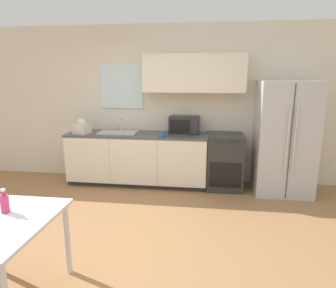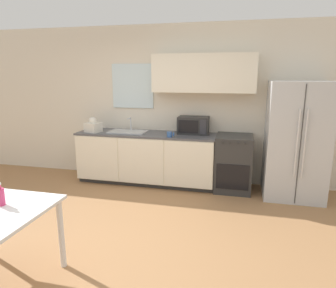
# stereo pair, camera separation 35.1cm
# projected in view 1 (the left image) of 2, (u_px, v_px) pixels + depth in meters

# --- Properties ---
(ground_plane) EXTENTS (12.00, 12.00, 0.00)m
(ground_plane) POSITION_uv_depth(u_px,v_px,m) (119.00, 246.00, 3.34)
(ground_plane) COLOR #9E7047
(wall_back) EXTENTS (12.00, 0.38, 2.70)m
(wall_back) POSITION_uv_depth(u_px,v_px,m) (160.00, 100.00, 5.23)
(wall_back) COLOR beige
(wall_back) RESTS_ON ground_plane
(kitchen_counter) EXTENTS (2.39, 0.66, 0.89)m
(kitchen_counter) POSITION_uv_depth(u_px,v_px,m) (138.00, 158.00, 5.19)
(kitchen_counter) COLOR #333333
(kitchen_counter) RESTS_ON ground_plane
(oven_range) EXTENTS (0.58, 0.65, 0.91)m
(oven_range) POSITION_uv_depth(u_px,v_px,m) (225.00, 161.00, 5.00)
(oven_range) COLOR #2D2D2D
(oven_range) RESTS_ON ground_plane
(refrigerator) EXTENTS (0.87, 0.79, 1.78)m
(refrigerator) POSITION_uv_depth(u_px,v_px,m) (284.00, 138.00, 4.72)
(refrigerator) COLOR silver
(refrigerator) RESTS_ON ground_plane
(kitchen_sink) EXTENTS (0.65, 0.39, 0.24)m
(kitchen_sink) POSITION_uv_depth(u_px,v_px,m) (118.00, 132.00, 5.13)
(kitchen_sink) COLOR #B7BABC
(kitchen_sink) RESTS_ON kitchen_counter
(microwave) EXTENTS (0.51, 0.32, 0.29)m
(microwave) POSITION_uv_depth(u_px,v_px,m) (184.00, 125.00, 5.08)
(microwave) COLOR #282828
(microwave) RESTS_ON kitchen_counter
(coffee_mug) EXTENTS (0.12, 0.09, 0.09)m
(coffee_mug) POSITION_uv_depth(u_px,v_px,m) (162.00, 134.00, 4.79)
(coffee_mug) COLOR #335999
(coffee_mug) RESTS_ON kitchen_counter
(grocery_bag_0) EXTENTS (0.30, 0.27, 0.26)m
(grocery_bag_0) POSITION_uv_depth(u_px,v_px,m) (82.00, 127.00, 5.07)
(grocery_bag_0) COLOR silver
(grocery_bag_0) RESTS_ON kitchen_counter
(drink_bottle) EXTENTS (0.07, 0.07, 0.21)m
(drink_bottle) POSITION_uv_depth(u_px,v_px,m) (5.00, 203.00, 2.48)
(drink_bottle) COLOR #DB386B
(drink_bottle) RESTS_ON dining_table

